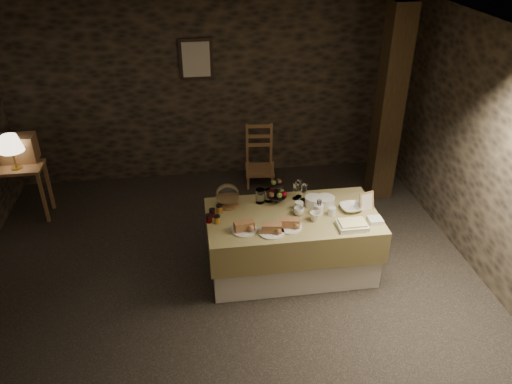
{
  "coord_description": "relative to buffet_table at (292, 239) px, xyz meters",
  "views": [
    {
      "loc": [
        -0.29,
        -4.27,
        3.57
      ],
      "look_at": [
        0.34,
        0.2,
        0.94
      ],
      "focal_mm": 35.0,
      "sensor_mm": 36.0,
      "label": 1
    }
  ],
  "objects": [
    {
      "name": "mug_d",
      "position": [
        0.41,
        -0.06,
        0.35
      ],
      "size": [
        0.08,
        0.08,
        0.09
      ],
      "primitive_type": "cylinder",
      "color": "silver",
      "rests_on": "buffet_table"
    },
    {
      "name": "bowl",
      "position": [
        0.64,
        0.01,
        0.33
      ],
      "size": [
        0.25,
        0.25,
        0.06
      ],
      "primitive_type": "imported",
      "rotation": [
        0.0,
        0.0,
        0.1
      ],
      "color": "silver",
      "rests_on": "buffet_table"
    },
    {
      "name": "cup_a",
      "position": [
        0.06,
        -0.01,
        0.35
      ],
      "size": [
        0.14,
        0.14,
        0.09
      ],
      "primitive_type": "imported",
      "rotation": [
        0.0,
        0.0,
        -0.35
      ],
      "color": "silver",
      "rests_on": "buffet_table"
    },
    {
      "name": "timber_column",
      "position": [
        1.56,
        1.49,
        0.89
      ],
      "size": [
        0.3,
        0.3,
        2.6
      ],
      "primitive_type": "cube",
      "color": "black",
      "rests_on": "ground_plane"
    },
    {
      "name": "plate_stack_a",
      "position": [
        0.26,
        0.16,
        0.36
      ],
      "size": [
        0.19,
        0.19,
        0.1
      ],
      "primitive_type": "cylinder",
      "color": "silver",
      "rests_on": "buffet_table"
    },
    {
      "name": "room_shell",
      "position": [
        -0.71,
        -0.05,
        1.15
      ],
      "size": [
        5.52,
        5.02,
        2.6
      ],
      "color": "black",
      "rests_on": "ground"
    },
    {
      "name": "framed_picture",
      "position": [
        -0.86,
        2.41,
        1.34
      ],
      "size": [
        0.45,
        0.04,
        0.55
      ],
      "color": "black",
      "rests_on": "room_shell"
    },
    {
      "name": "buffet_table",
      "position": [
        0.0,
        0.0,
        0.0
      ],
      "size": [
        1.82,
        0.96,
        0.72
      ],
      "color": "silver",
      "rests_on": "ground_plane"
    },
    {
      "name": "table_lamp",
      "position": [
        -3.16,
        1.51,
        0.65
      ],
      "size": [
        0.29,
        0.29,
        0.44
      ],
      "color": "#AD9040",
      "rests_on": "console_table"
    },
    {
      "name": "bread_platter_left",
      "position": [
        -0.54,
        -0.22,
        0.34
      ],
      "size": [
        0.26,
        0.26,
        0.11
      ],
      "color": "silver",
      "rests_on": "buffet_table"
    },
    {
      "name": "fruit_stand",
      "position": [
        -0.12,
        0.27,
        0.43
      ],
      "size": [
        0.22,
        0.22,
        0.31
      ],
      "rotation": [
        0.0,
        0.0,
        0.1
      ],
      "color": "black",
      "rests_on": "buffet_table"
    },
    {
      "name": "square_dish",
      "position": [
        0.81,
        -0.25,
        0.33
      ],
      "size": [
        0.14,
        0.14,
        0.04
      ],
      "primitive_type": "cube",
      "color": "silver",
      "rests_on": "buffet_table"
    },
    {
      "name": "menu_frame",
      "position": [
        0.8,
        0.0,
        0.4
      ],
      "size": [
        0.18,
        0.11,
        0.22
      ],
      "primitive_type": "cube",
      "rotation": [
        -0.24,
        0.0,
        0.25
      ],
      "color": "brown",
      "rests_on": "buffet_table"
    },
    {
      "name": "console_table",
      "position": [
        -3.21,
        1.56,
        0.19
      ],
      "size": [
        0.68,
        0.39,
        0.73
      ],
      "color": "brown",
      "rests_on": "ground_plane"
    },
    {
      "name": "tart_dish",
      "position": [
        0.55,
        -0.32,
        0.34
      ],
      "size": [
        0.3,
        0.22,
        0.07
      ],
      "color": "silver",
      "rests_on": "buffet_table"
    },
    {
      "name": "storage_jar_a",
      "position": [
        -0.3,
        0.3,
        0.39
      ],
      "size": [
        0.1,
        0.1,
        0.16
      ],
      "primitive_type": "cylinder",
      "color": "white",
      "rests_on": "buffet_table"
    },
    {
      "name": "cake_dome",
      "position": [
        -0.66,
        0.31,
        0.41
      ],
      "size": [
        0.26,
        0.26,
        0.26
      ],
      "color": "brown",
      "rests_on": "buffet_table"
    },
    {
      "name": "mug_c",
      "position": [
        0.09,
        0.09,
        0.35
      ],
      "size": [
        0.09,
        0.09,
        0.09
      ],
      "primitive_type": "cylinder",
      "color": "silver",
      "rests_on": "buffet_table"
    },
    {
      "name": "bread_platter_center",
      "position": [
        -0.28,
        -0.29,
        0.34
      ],
      "size": [
        0.26,
        0.26,
        0.11
      ],
      "color": "silver",
      "rests_on": "buffet_table"
    },
    {
      "name": "wine_rack",
      "position": [
        -3.16,
        1.74,
        0.49
      ],
      "size": [
        0.42,
        0.26,
        0.34
      ],
      "primitive_type": "cube",
      "color": "brown",
      "rests_on": "console_table"
    },
    {
      "name": "jam_jars",
      "position": [
        -0.82,
        0.05,
        0.34
      ],
      "size": [
        0.18,
        0.26,
        0.07
      ],
      "color": "#500408",
      "rests_on": "buffet_table"
    },
    {
      "name": "bread_platter_right",
      "position": [
        -0.08,
        -0.23,
        0.34
      ],
      "size": [
        0.26,
        0.26,
        0.11
      ],
      "color": "silver",
      "rests_on": "buffet_table"
    },
    {
      "name": "cutlery_holder",
      "position": [
        0.27,
        -0.03,
        0.37
      ],
      "size": [
        0.1,
        0.1,
        0.12
      ],
      "primitive_type": "cylinder",
      "color": "silver",
      "rests_on": "buffet_table"
    },
    {
      "name": "plate_stack_b",
      "position": [
        0.4,
        0.17,
        0.35
      ],
      "size": [
        0.2,
        0.2,
        0.08
      ],
      "primitive_type": "cylinder",
      "color": "silver",
      "rests_on": "buffet_table"
    },
    {
      "name": "ground_plane",
      "position": [
        -0.71,
        -0.05,
        -0.41
      ],
      "size": [
        5.5,
        5.0,
        0.01
      ],
      "primitive_type": "cube",
      "color": "black",
      "rests_on": "ground"
    },
    {
      "name": "chair",
      "position": [
        -0.05,
        2.07,
        -0.03
      ],
      "size": [
        0.44,
        0.42,
        0.68
      ],
      "rotation": [
        0.0,
        0.0,
        -0.1
      ],
      "color": "brown",
      "rests_on": "ground_plane"
    },
    {
      "name": "cup_b",
      "position": [
        0.2,
        -0.14,
        0.36
      ],
      "size": [
        0.14,
        0.14,
        0.1
      ],
      "primitive_type": "imported",
      "rotation": [
        0.0,
        0.0,
        0.41
      ],
      "color": "silver",
      "rests_on": "buffet_table"
    },
    {
      "name": "storage_jar_b",
      "position": [
        -0.2,
        0.32,
        0.38
      ],
      "size": [
        0.09,
        0.09,
        0.14
      ],
      "primitive_type": "cylinder",
      "color": "white",
      "rests_on": "buffet_table"
    }
  ]
}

